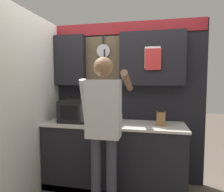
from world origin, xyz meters
name	(u,v)px	position (x,y,z in m)	size (l,w,h in m)	color
ground_plane	(114,187)	(0.00, 0.00, 0.00)	(14.00, 14.00, 0.00)	brown
base_cabinet_counter	(114,156)	(0.00, 0.00, 0.46)	(1.94, 0.62, 0.92)	black
back_wall_unit	(119,84)	(0.03, 0.27, 1.46)	(2.51, 0.23, 2.36)	black
side_wall	(32,106)	(-0.99, -0.41, 1.18)	(0.04, 1.60, 2.36)	silver
microwave	(78,111)	(-0.53, 0.00, 1.08)	(0.47, 0.40, 0.31)	black
knife_block	(161,118)	(0.63, 0.00, 1.01)	(0.11, 0.15, 0.26)	brown
utensil_crock	(118,117)	(0.07, 0.01, 1.01)	(0.11, 0.11, 0.35)	white
person	(104,120)	(-0.01, -0.51, 1.06)	(0.54, 0.67, 1.77)	#383842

